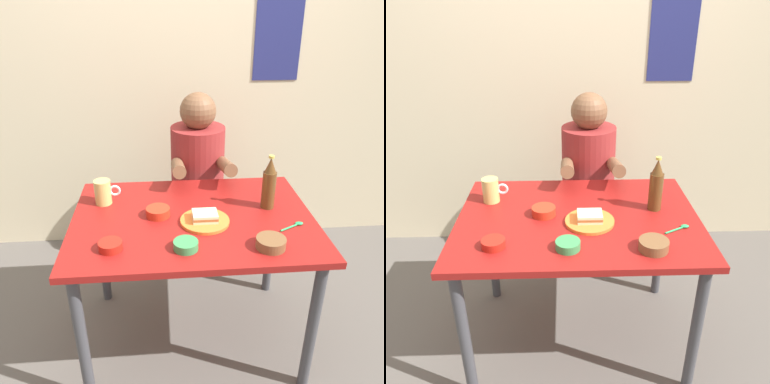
# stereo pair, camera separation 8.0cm
# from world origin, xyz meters

# --- Properties ---
(ground_plane) EXTENTS (6.00, 6.00, 0.00)m
(ground_plane) POSITION_xyz_m (0.00, 0.00, 0.00)
(ground_plane) COLOR #59544F
(wall_back) EXTENTS (4.40, 0.09, 2.60)m
(wall_back) POSITION_xyz_m (0.00, 1.05, 1.30)
(wall_back) COLOR beige
(wall_back) RESTS_ON ground
(dining_table) EXTENTS (1.10, 0.80, 0.74)m
(dining_table) POSITION_xyz_m (0.00, 0.00, 0.65)
(dining_table) COLOR maroon
(dining_table) RESTS_ON ground
(stool) EXTENTS (0.34, 0.34, 0.45)m
(stool) POSITION_xyz_m (0.08, 0.63, 0.35)
(stool) COLOR #4C4C51
(stool) RESTS_ON ground
(person_seated) EXTENTS (0.33, 0.56, 0.72)m
(person_seated) POSITION_xyz_m (0.08, 0.62, 0.77)
(person_seated) COLOR maroon
(person_seated) RESTS_ON stool
(plate_orange) EXTENTS (0.22, 0.22, 0.01)m
(plate_orange) POSITION_xyz_m (0.05, -0.06, 0.75)
(plate_orange) COLOR orange
(plate_orange) RESTS_ON dining_table
(sandwich) EXTENTS (0.11, 0.09, 0.04)m
(sandwich) POSITION_xyz_m (0.05, -0.06, 0.77)
(sandwich) COLOR beige
(sandwich) RESTS_ON plate_orange
(beer_mug) EXTENTS (0.13, 0.08, 0.12)m
(beer_mug) POSITION_xyz_m (-0.42, 0.17, 0.80)
(beer_mug) COLOR #D1BC66
(beer_mug) RESTS_ON dining_table
(beer_bottle) EXTENTS (0.06, 0.06, 0.26)m
(beer_bottle) POSITION_xyz_m (0.36, 0.06, 0.86)
(beer_bottle) COLOR #593819
(beer_bottle) RESTS_ON dining_table
(condiment_bowl_brown) EXTENTS (0.12, 0.12, 0.04)m
(condiment_bowl_brown) POSITION_xyz_m (0.29, -0.27, 0.76)
(condiment_bowl_brown) COLOR brown
(condiment_bowl_brown) RESTS_ON dining_table
(sauce_bowl_chili) EXTENTS (0.11, 0.11, 0.04)m
(sauce_bowl_chili) POSITION_xyz_m (-0.16, 0.02, 0.76)
(sauce_bowl_chili) COLOR red
(sauce_bowl_chili) RESTS_ON dining_table
(dip_bowl_green) EXTENTS (0.10, 0.10, 0.03)m
(dip_bowl_green) POSITION_xyz_m (-0.05, -0.26, 0.76)
(dip_bowl_green) COLOR #388C4C
(dip_bowl_green) RESTS_ON dining_table
(sambal_bowl_red) EXTENTS (0.10, 0.10, 0.03)m
(sambal_bowl_red) POSITION_xyz_m (-0.35, -0.23, 0.76)
(sambal_bowl_red) COLOR #B21E14
(sambal_bowl_red) RESTS_ON dining_table
(spoon) EXTENTS (0.12, 0.07, 0.01)m
(spoon) POSITION_xyz_m (0.44, -0.12, 0.75)
(spoon) COLOR #26A559
(spoon) RESTS_ON dining_table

